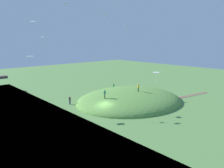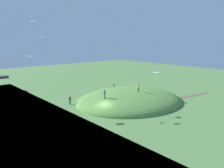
{
  "view_description": "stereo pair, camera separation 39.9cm",
  "coord_description": "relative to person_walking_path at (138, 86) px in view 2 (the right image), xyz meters",
  "views": [
    {
      "loc": [
        -24.2,
        -28.86,
        13.05
      ],
      "look_at": [
        4.05,
        2.18,
        4.53
      ],
      "focal_mm": 34.18,
      "sensor_mm": 36.0,
      "label": 1
    },
    {
      "loc": [
        -23.9,
        -29.13,
        13.05
      ],
      "look_at": [
        4.05,
        2.18,
        4.53
      ],
      "focal_mm": 34.18,
      "sensor_mm": 36.0,
      "label": 2
    }
  ],
  "objects": [
    {
      "name": "ground_plane",
      "position": [
        -10.05,
        -0.39,
        -3.46
      ],
      "size": [
        160.0,
        160.0,
        0.0
      ],
      "primitive_type": "plane",
      "color": "#548141"
    },
    {
      "name": "grass_hill",
      "position": [
        -0.71,
        1.84,
        -3.46
      ],
      "size": [
        24.5,
        21.07,
        4.74
      ],
      "primitive_type": "ellipsoid",
      "color": "#578A3D",
      "rests_on": "ground_plane"
    },
    {
      "name": "dirt_path",
      "position": [
        14.24,
        -5.16,
        -3.44
      ],
      "size": [
        11.34,
        3.17,
        0.04
      ],
      "primitive_type": "cube",
      "rotation": [
        0.0,
        0.0,
        -0.18
      ],
      "color": "brown",
      "rests_on": "ground_plane"
    },
    {
      "name": "person_walking_path",
      "position": [
        0.0,
        0.0,
        0.0
      ],
      "size": [
        0.54,
        0.54,
        1.78
      ],
      "rotation": [
        0.0,
        0.0,
        5.4
      ],
      "color": "#2F3935",
      "rests_on": "grass_hill"
    },
    {
      "name": "person_with_child",
      "position": [
        -7.99,
        1.75,
        -0.44
      ],
      "size": [
        0.64,
        0.64,
        1.79
      ],
      "rotation": [
        0.0,
        0.0,
        0.98
      ],
      "color": "black",
      "rests_on": "grass_hill"
    },
    {
      "name": "person_on_hilltop",
      "position": [
        3.49,
        11.62,
        -2.14
      ],
      "size": [
        0.64,
        0.64,
        1.59
      ],
      "rotation": [
        0.0,
        0.0,
        2.27
      ],
      "color": "#525043",
      "rests_on": "grass_hill"
    },
    {
      "name": "person_near_shore",
      "position": [
        -11.92,
        8.41,
        -2.34
      ],
      "size": [
        0.48,
        0.48,
        1.79
      ],
      "rotation": [
        0.0,
        0.0,
        3.16
      ],
      "color": "#1F254F",
      "rests_on": "ground_plane"
    },
    {
      "name": "kite_0",
      "position": [
        -12.7,
        7.22,
        16.33
      ],
      "size": [
        0.74,
        0.92,
        1.17
      ],
      "color": "white"
    },
    {
      "name": "kite_1",
      "position": [
        -19.8,
        8.04,
        6.92
      ],
      "size": [
        1.43,
        1.33,
        1.43
      ],
      "color": "silver"
    },
    {
      "name": "kite_2",
      "position": [
        -6.28,
        0.95,
        16.84
      ],
      "size": [
        1.04,
        0.8,
        1.72
      ],
      "color": "white"
    },
    {
      "name": "kite_3",
      "position": [
        -17.02,
        8.49,
        10.06
      ],
      "size": [
        0.75,
        0.75,
        1.76
      ],
      "color": "silver"
    },
    {
      "name": "kite_4",
      "position": [
        -17.69,
        10.63,
        13.06
      ],
      "size": [
        1.18,
        1.05,
        1.48
      ],
      "color": "white"
    },
    {
      "name": "kite_5",
      "position": [
        -2.66,
        10.56,
        9.14
      ],
      "size": [
        0.72,
        0.73,
        1.09
      ],
      "color": "silver"
    },
    {
      "name": "kite_6",
      "position": [
        -4.29,
        6.04,
        14.89
      ],
      "size": [
        1.13,
        1.2,
        2.1
      ],
      "color": "silver"
    },
    {
      "name": "kite_7",
      "position": [
        -0.05,
        3.71,
        12.51
      ],
      "size": [
        0.71,
        0.8,
        1.63
      ],
      "color": "white"
    },
    {
      "name": "kite_8",
      "position": [
        -9.7,
        2.62,
        6.25
      ],
      "size": [
        0.98,
        0.77,
        1.66
      ],
      "color": "silver"
    },
    {
      "name": "kite_9",
      "position": [
        -6.88,
        -9.47,
        4.64
      ],
      "size": [
        1.09,
        1.16,
        1.84
      ],
      "color": "white"
    }
  ]
}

